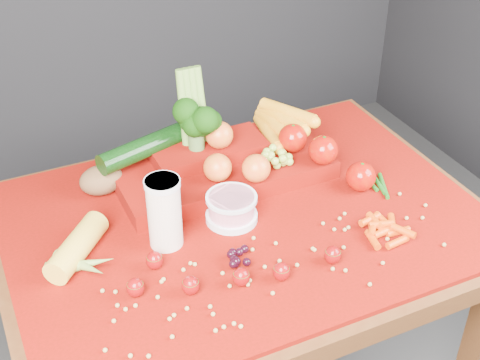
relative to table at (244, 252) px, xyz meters
name	(u,v)px	position (x,y,z in m)	size (l,w,h in m)	color
table	(244,252)	(0.00, 0.00, 0.00)	(1.10, 0.80, 0.75)	#3C1D0D
red_cloth	(244,218)	(0.00, 0.00, 0.10)	(1.05, 0.75, 0.01)	#780704
milk_glass	(164,210)	(-0.19, -0.01, 0.20)	(0.08, 0.08, 0.16)	beige
yogurt_bowl	(232,207)	(-0.03, 0.00, 0.14)	(0.12, 0.12, 0.06)	silver
strawberry_scatter	(224,271)	(-0.13, -0.17, 0.13)	(0.44, 0.18, 0.04)	maroon
dark_grape_cluster	(241,258)	(-0.07, -0.14, 0.12)	(0.06, 0.05, 0.03)	black
soybean_scatter	(285,269)	(0.00, -0.20, 0.11)	(0.84, 0.24, 0.01)	#AC944A
corn_ear	(80,259)	(-0.38, -0.01, 0.13)	(0.25, 0.26, 0.06)	yellow
potato	(101,180)	(-0.27, 0.23, 0.14)	(0.11, 0.08, 0.07)	brown
baby_carrot_pile	(378,231)	(0.24, -0.19, 0.12)	(0.17, 0.17, 0.03)	#CB3D07
green_bean_pile	(374,180)	(0.35, -0.01, 0.11)	(0.14, 0.12, 0.01)	#175914
produce_mound	(231,157)	(0.04, 0.16, 0.16)	(0.61, 0.36, 0.27)	#780704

